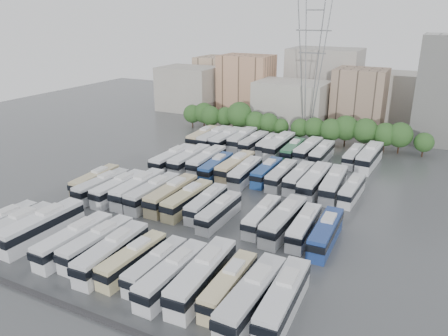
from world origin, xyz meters
The scene contains 56 objects.
ground centered at (0.00, 0.00, 0.00)m, with size 220.00×220.00×0.00m, color #424447.
parapet centered at (0.00, -33.00, 0.25)m, with size 56.00×0.50×0.50m, color #2D2D30.
tree_line centered at (-0.29, 42.15, 4.28)m, with size 64.51×7.37×8.60m.
city_buildings centered at (-7.46, 71.86, 7.87)m, with size 102.00×35.00×20.00m.
apartment_tower centered at (34.00, 58.00, 13.00)m, with size 14.00×14.00×26.00m, color silver.
electricity_pylon centered at (2.00, 50.00, 18.66)m, with size 9.00×6.91×33.83m.
bus_r0_s0 centered at (-21.54, -24.91, 1.79)m, with size 3.11×11.76×3.65m.
bus_r0_s1 centered at (-18.14, -25.11, 1.95)m, with size 3.21×12.74×3.97m.
bus_r0_s2 centered at (-15.01, -23.05, 2.09)m, with size 3.40×13.66×4.26m.
bus_r0_s4 centered at (-8.17, -23.74, 1.93)m, with size 3.03×12.59×3.93m.
bus_r0_s5 centered at (-4.98, -22.83, 1.86)m, with size 3.03×12.14×3.78m.
bus_r0_s6 centered at (-1.44, -23.93, 1.95)m, with size 3.22×12.74×3.97m.
bus_r0_s7 centered at (1.67, -23.76, 1.73)m, with size 2.95×11.30×3.51m.
bus_r0_s8 centered at (5.07, -23.54, 1.68)m, with size 2.52×10.96×3.43m.
bus_r0_s9 centered at (8.14, -24.55, 1.89)m, with size 2.97×12.33×3.85m.
bus_r0_s10 centered at (11.54, -23.41, 2.06)m, with size 3.43×13.45×4.19m.
bus_r0_s11 centered at (14.90, -23.24, 1.75)m, with size 2.71×11.41×3.56m.
bus_r0_s12 centered at (18.23, -24.33, 2.05)m, with size 3.25×13.36×4.17m.
bus_r0_s13 centered at (21.37, -23.16, 1.96)m, with size 3.28×12.83×3.99m.
bus_r1_s0 centered at (-21.41, -5.21, 1.75)m, with size 2.89×11.43×3.56m.
bus_r1_s1 centered at (-18.27, -6.96, 1.84)m, with size 3.20×12.05×3.75m.
bus_r1_s2 centered at (-14.93, -6.41, 1.87)m, with size 2.91×12.16×3.80m.
bus_r1_s3 centered at (-11.65, -5.15, 1.98)m, with size 3.08×12.91×4.03m.
bus_r1_s4 centered at (-8.32, -5.39, 1.95)m, with size 3.13×12.72×3.97m.
bus_r1_s5 centered at (-5.01, -4.74, 1.97)m, with size 2.85×12.78×4.00m.
bus_r1_s6 centered at (-1.64, -5.11, 1.86)m, with size 3.03×12.17×3.79m.
bus_r1_s7 centered at (1.71, -4.77, 1.74)m, with size 2.84×11.35×3.54m.
bus_r1_s8 centered at (5.00, -6.61, 1.72)m, with size 2.57×11.19×3.50m.
bus_r1_s10 centered at (11.48, -4.98, 1.70)m, with size 2.59×11.05×3.46m.
bus_r1_s11 centered at (15.05, -5.31, 1.97)m, with size 3.26×12.91×4.02m.
bus_r1_s12 centered at (18.23, -5.46, 1.73)m, with size 2.78×11.31×3.53m.
bus_r1_s13 centered at (21.57, -6.15, 1.84)m, with size 2.90×12.00×3.75m.
bus_r2_s2 centered at (-14.96, 10.85, 2.01)m, with size 3.20×13.13×4.10m.
bus_r2_s3 centered at (-11.69, 12.12, 2.03)m, with size 3.04×13.20×4.13m.
bus_r2_s4 centered at (-8.22, 13.23, 1.99)m, with size 3.15×12.99×4.05m.
bus_r2_s5 centered at (-4.97, 11.20, 1.81)m, with size 3.15×11.88×3.69m.
bus_r2_s6 centered at (-1.49, 12.83, 1.96)m, with size 3.11×12.80×3.99m.
bus_r2_s7 centered at (1.51, 10.96, 1.85)m, with size 3.15×12.12×3.77m.
bus_r2_s8 centered at (5.02, 13.28, 1.76)m, with size 2.53×11.41×3.58m.
bus_r2_s9 centered at (8.15, 12.86, 1.78)m, with size 2.54×11.58×3.63m.
bus_r2_s10 centered at (11.57, 13.00, 1.81)m, with size 2.69×11.79×3.69m.
bus_r2_s11 centered at (14.87, 11.80, 2.06)m, with size 2.93×13.39×4.20m.
bus_r2_s12 centered at (18.21, 12.27, 1.99)m, with size 3.40×13.06×4.06m.
bus_r2_s13 centered at (21.58, 11.66, 1.68)m, with size 2.79×10.99×3.42m.
bus_r3_s1 centered at (-18.04, 28.89, 1.91)m, with size 3.04×12.46×3.89m.
bus_r3_s2 centered at (-14.69, 28.87, 2.04)m, with size 3.08×13.26×4.15m.
bus_r3_s3 centered at (-11.52, 29.09, 2.04)m, with size 3.22×13.30×4.15m.
bus_r3_s4 centered at (-8.39, 31.25, 1.99)m, with size 3.27×12.99×4.05m.
bus_r3_s5 centered at (-4.97, 30.23, 1.84)m, with size 2.90×12.01×3.75m.
bus_r3_s6 centered at (-1.74, 30.96, 1.67)m, with size 2.86×10.95×3.41m.
bus_r3_s7 centered at (1.50, 30.00, 2.10)m, with size 3.10×13.66×4.28m.
bus_r3_s8 centered at (5.07, 28.90, 1.79)m, with size 2.88×11.71×3.65m.
bus_r3_s9 centered at (8.26, 29.99, 1.95)m, with size 3.30×12.78×3.98m.
bus_r3_s10 centered at (11.59, 29.19, 1.87)m, with size 2.72×12.13×3.80m.
bus_r3_s12 centered at (17.97, 31.09, 1.70)m, with size 2.76×11.10×3.46m.
bus_r3_s13 centered at (21.33, 30.75, 2.10)m, with size 3.66×13.78×4.28m.
Camera 1 is at (33.44, -61.02, 31.06)m, focal length 35.00 mm.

